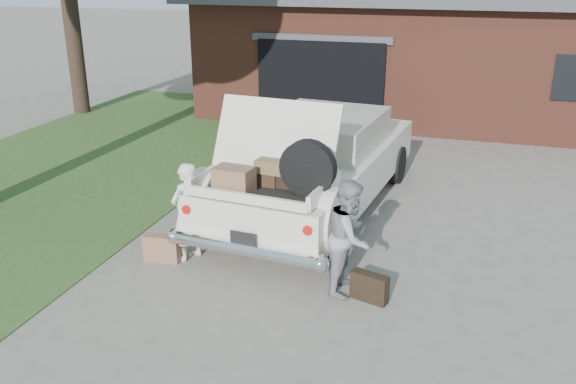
% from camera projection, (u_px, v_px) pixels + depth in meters
% --- Properties ---
extents(ground, '(90.00, 90.00, 0.00)m').
position_uv_depth(ground, '(274.00, 286.00, 7.94)').
color(ground, gray).
rests_on(ground, ground).
extents(grass_strip, '(6.00, 16.00, 0.02)m').
position_uv_depth(grass_strip, '(62.00, 174.00, 12.17)').
color(grass_strip, '#2D4C1E').
rests_on(grass_strip, ground).
extents(house, '(12.80, 7.80, 3.30)m').
position_uv_depth(house, '(436.00, 49.00, 17.32)').
color(house, brown).
rests_on(house, ground).
extents(sedan, '(2.62, 5.68, 2.18)m').
position_uv_depth(sedan, '(316.00, 164.00, 10.17)').
color(sedan, silver).
rests_on(sedan, ground).
extents(woman_left, '(0.51, 0.61, 1.42)m').
position_uv_depth(woman_left, '(187.00, 212.00, 8.46)').
color(woman_left, silver).
rests_on(woman_left, ground).
extents(woman_right, '(0.61, 0.75, 1.48)m').
position_uv_depth(woman_right, '(350.00, 237.00, 7.62)').
color(woman_right, gray).
rests_on(woman_right, ground).
extents(suitcase_left, '(0.52, 0.21, 0.39)m').
position_uv_depth(suitcase_left, '(162.00, 248.00, 8.55)').
color(suitcase_left, '#94644B').
rests_on(suitcase_left, ground).
extents(suitcase_right, '(0.50, 0.28, 0.37)m').
position_uv_depth(suitcase_right, '(369.00, 287.00, 7.55)').
color(suitcase_right, black).
rests_on(suitcase_right, ground).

